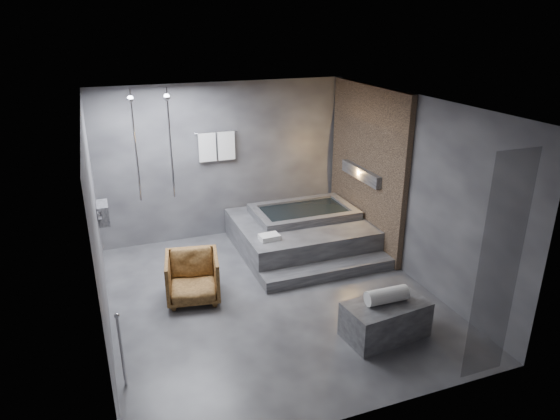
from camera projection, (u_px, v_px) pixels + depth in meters
name	position (u px, v px, depth m)	size (l,w,h in m)	color
room	(292.00, 176.00, 7.01)	(5.00, 5.04, 2.82)	#2A2A2C
tub_deck	(300.00, 233.00, 8.81)	(2.20, 2.00, 0.50)	#2E2E31
tub_step	(329.00, 271.00, 7.84)	(2.20, 0.36, 0.18)	#2E2E31
concrete_bench	(385.00, 319.00, 6.33)	(1.05, 0.58, 0.47)	#2F2F31
driftwood_chair	(193.00, 277.00, 7.13)	(0.74, 0.76, 0.69)	#422810
rolled_towel	(387.00, 296.00, 6.23)	(0.20, 0.20, 0.55)	silver
deck_towel	(269.00, 237.00, 7.96)	(0.31, 0.23, 0.08)	silver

